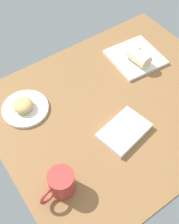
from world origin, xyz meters
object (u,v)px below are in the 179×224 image
Objects in this scene: sauce_cup at (133,47)px; breakfast_wrap at (139,57)px; scone_pastry at (23,105)px; round_plate at (25,108)px; book_stack at (124,131)px; coffee_mug at (61,183)px; square_plate at (135,57)px.

breakfast_wrap reaches higher than sauce_cup.
scone_pastry is 1.62× the size of sauce_cup.
sauce_cup is at bearing 1.49° from scone_pastry.
sauce_cup is (63.61, 1.67, 2.07)cm from round_plate.
book_stack is at bearing -50.51° from scone_pastry.
breakfast_wrap is at bearing -6.76° from round_plate.
book_stack is 1.54× the size of coffee_mug.
breakfast_wrap reaches higher than square_plate.
sauce_cup is (64.14, 1.67, -0.85)cm from scone_pastry.
coffee_mug reaches higher than breakfast_wrap.
breakfast_wrap is at bearing -117.17° from sauce_cup.
round_plate is 61.22cm from square_plate.
scone_pastry is at bearing 177.08° from square_plate.
coffee_mug reaches higher than scone_pastry.
sauce_cup is at bearing 62.83° from square_plate.
book_stack is at bearing 36.46° from breakfast_wrap.
breakfast_wrap is at bearing -117.17° from square_plate.
square_plate is (61.14, -3.15, 0.10)cm from round_plate.
round_plate is at bearing 81.60° from coffee_mug.
round_plate is at bearing 177.05° from square_plate.
coffee_mug reaches higher than square_plate.
breakfast_wrap is at bearing 27.01° from coffee_mug.
breakfast_wrap is 73.06cm from coffee_mug.
coffee_mug is (-5.40, -40.19, 1.68)cm from scone_pastry.
square_plate is at bearing 43.45° from book_stack.
round_plate is 2.96cm from scone_pastry.
coffee_mug reaches higher than round_plate.
book_stack reaches higher than square_plate.
scone_pastry is at bearing 129.49° from book_stack.
coffee_mug is at bearing -148.96° from sauce_cup.
square_plate is 1.05× the size of book_stack.
breakfast_wrap is (59.69, -7.01, 1.36)cm from scone_pastry.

